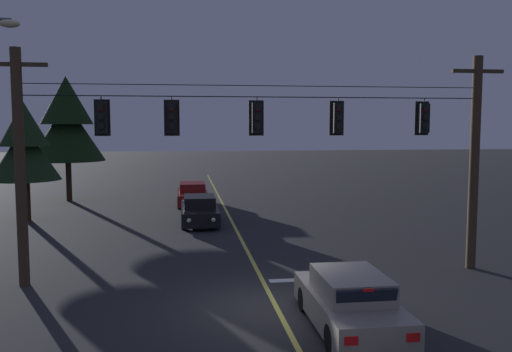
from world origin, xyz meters
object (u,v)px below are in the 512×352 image
object	(u,v)px
traffic_light_right_inner	(338,118)
car_oncoming_trailing	(193,195)
tree_verge_near	(25,145)
traffic_light_rightmost	(424,118)
tree_verge_far	(67,123)
traffic_light_leftmost	(101,117)
traffic_light_centre	(257,118)
car_oncoming_lead	(200,211)
car_waiting_near_lane	(350,303)
traffic_light_left_inner	(172,118)

from	to	relation	value
traffic_light_right_inner	car_oncoming_trailing	bearing A→B (deg)	105.43
car_oncoming_trailing	tree_verge_near	size ratio (longest dim) A/B	0.72
traffic_light_rightmost	tree_verge_far	xyz separation A→B (m)	(-15.21, 19.01, -0.07)
traffic_light_leftmost	traffic_light_right_inner	xyz separation A→B (m)	(7.40, 0.00, 0.00)
traffic_light_right_inner	traffic_light_centre	bearing A→B (deg)	180.00
traffic_light_centre	traffic_light_right_inner	bearing A→B (deg)	0.00
car_oncoming_lead	tree_verge_near	bearing A→B (deg)	166.30
traffic_light_centre	car_oncoming_lead	size ratio (longest dim) A/B	0.28
car_waiting_near_lane	tree_verge_far	size ratio (longest dim) A/B	0.54
car_waiting_near_lane	tree_verge_near	world-z (taller)	tree_verge_near
traffic_light_left_inner	tree_verge_far	distance (m)	20.25
car_oncoming_trailing	traffic_light_centre	bearing A→B (deg)	-83.69
traffic_light_left_inner	traffic_light_leftmost	bearing A→B (deg)	180.00
traffic_light_centre	car_oncoming_trailing	xyz separation A→B (m)	(-1.76, 15.95, -4.47)
traffic_light_centre	traffic_light_rightmost	xyz separation A→B (m)	(5.56, 0.00, 0.00)
tree_verge_near	car_oncoming_lead	bearing A→B (deg)	-13.70
car_oncoming_trailing	tree_verge_far	distance (m)	9.54
traffic_light_rightmost	car_waiting_near_lane	xyz separation A→B (m)	(-3.98, -4.77, -4.47)
traffic_light_left_inner	traffic_light_rightmost	xyz separation A→B (m)	(8.22, 0.00, 0.00)
traffic_light_leftmost	tree_verge_near	xyz separation A→B (m)	(-5.53, 11.79, -1.22)
traffic_light_right_inner	car_oncoming_lead	distance (m)	11.43
tree_verge_near	tree_verge_far	world-z (taller)	tree_verge_far
tree_verge_near	traffic_light_centre	bearing A→B (deg)	-48.87
tree_verge_near	traffic_light_left_inner	bearing A→B (deg)	-57.07
car_oncoming_trailing	car_oncoming_lead	bearing A→B (deg)	-87.91
traffic_light_rightmost	traffic_light_centre	bearing A→B (deg)	180.00
traffic_light_right_inner	traffic_light_rightmost	world-z (taller)	same
tree_verge_near	traffic_light_right_inner	bearing A→B (deg)	-42.35
car_waiting_near_lane	tree_verge_far	world-z (taller)	tree_verge_far
traffic_light_rightmost	tree_verge_near	xyz separation A→B (m)	(-15.85, 11.79, -1.22)
traffic_light_right_inner	car_oncoming_lead	size ratio (longest dim) A/B	0.28
traffic_light_centre	car_oncoming_trailing	world-z (taller)	traffic_light_centre
traffic_light_left_inner	traffic_light_right_inner	distance (m)	5.30
traffic_light_left_inner	car_oncoming_trailing	bearing A→B (deg)	86.79
traffic_light_left_inner	tree_verge_far	bearing A→B (deg)	110.22
traffic_light_leftmost	traffic_light_left_inner	distance (m)	2.11
traffic_light_rightmost	traffic_light_right_inner	bearing A→B (deg)	180.00
traffic_light_centre	car_waiting_near_lane	world-z (taller)	traffic_light_centre
car_oncoming_trailing	tree_verge_far	bearing A→B (deg)	158.86
traffic_light_centre	car_waiting_near_lane	size ratio (longest dim) A/B	0.28
car_waiting_near_lane	tree_verge_far	bearing A→B (deg)	115.30
traffic_light_centre	traffic_light_left_inner	bearing A→B (deg)	180.00
traffic_light_left_inner	car_oncoming_lead	xyz separation A→B (m)	(1.12, 9.65, -4.47)
car_oncoming_lead	traffic_light_leftmost	bearing A→B (deg)	-108.51
traffic_light_centre	tree_verge_near	world-z (taller)	tree_verge_near
traffic_light_centre	car_waiting_near_lane	xyz separation A→B (m)	(1.58, -4.77, -4.47)
traffic_light_left_inner	traffic_light_rightmost	world-z (taller)	same
traffic_light_rightmost	tree_verge_near	size ratio (longest dim) A/B	0.20
car_waiting_near_lane	tree_verge_near	size ratio (longest dim) A/B	0.71
car_waiting_near_lane	tree_verge_far	xyz separation A→B (m)	(-11.24, 23.78, 4.40)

